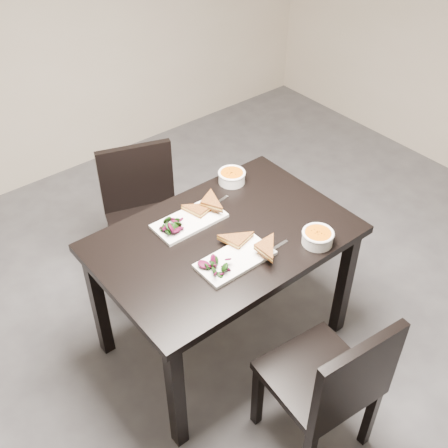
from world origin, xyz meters
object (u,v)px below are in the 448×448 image
Objects in this scene: chair_near at (332,383)px; chair_far at (144,211)px; table at (224,251)px; soup_bowl_far at (232,176)px; soup_bowl_near at (318,237)px; plate_near at (235,260)px; plate_far at (189,221)px.

chair_far is at bearing 95.43° from chair_near.
soup_bowl_far is (0.30, 0.31, 0.14)m from table.
soup_bowl_near is 1.02× the size of soup_bowl_far.
plate_near is 1.00× the size of plate_far.
soup_bowl_far reaches higher than plate_near.
chair_far reaches higher than plate_far.
soup_bowl_near reaches higher than plate_near.
plate_near is at bearing -128.08° from soup_bowl_far.
table is 0.45m from soup_bowl_near.
chair_far is (0.01, 1.46, 0.00)m from chair_near.
soup_bowl_near is (0.33, -1.00, 0.30)m from chair_far.
table is 0.45m from soup_bowl_far.
chair_near is 2.43× the size of plate_near.
chair_far reaches higher than soup_bowl_far.
plate_near is at bearing 98.45° from chair_near.
soup_bowl_near is at bearing -45.77° from table.
chair_near is 5.82× the size of soup_bowl_far.
plate_far is at bearing -75.24° from chair_far.
chair_far is 0.59m from soup_bowl_far.
soup_bowl_far reaches higher than plate_far.
plate_near is (-0.03, 0.60, 0.27)m from chair_near.
plate_far is (-0.07, 0.18, 0.11)m from table.
plate_near is at bearing -90.02° from plate_far.
soup_bowl_far is at bearing -29.85° from chair_far.
soup_bowl_near is at bearing -21.18° from plate_near.
chair_near is at bearing -127.16° from soup_bowl_near.
chair_far is 5.82× the size of soup_bowl_far.
plate_near reaches higher than table.
chair_near is at bearing -88.37° from plate_far.
chair_near and chair_far have the same top height.
soup_bowl_far is (0.33, -0.38, 0.30)m from chair_far.
soup_bowl_near and soup_bowl_far have the same top height.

